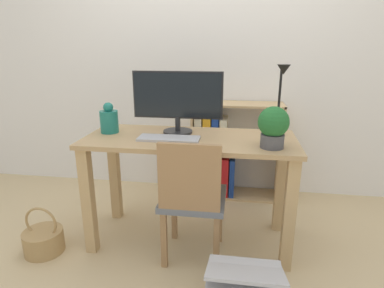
{
  "coord_description": "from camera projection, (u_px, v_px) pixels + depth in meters",
  "views": [
    {
      "loc": [
        0.31,
        -2.0,
        1.34
      ],
      "look_at": [
        0.0,
        0.1,
        0.69
      ],
      "focal_mm": 30.0,
      "sensor_mm": 36.0,
      "label": 1
    }
  ],
  "objects": [
    {
      "name": "ground_plane",
      "position": [
        190.0,
        238.0,
        2.32
      ],
      "size": [
        10.0,
        10.0,
        0.0
      ],
      "primitive_type": "plane",
      "color": "#CCB284"
    },
    {
      "name": "wall_back",
      "position": [
        206.0,
        50.0,
        2.84
      ],
      "size": [
        8.0,
        0.05,
        2.6
      ],
      "color": "white",
      "rests_on": "ground_plane"
    },
    {
      "name": "desk",
      "position": [
        190.0,
        160.0,
        2.15
      ],
      "size": [
        1.38,
        0.57,
        0.76
      ],
      "color": "tan",
      "rests_on": "ground_plane"
    },
    {
      "name": "monitor",
      "position": [
        177.0,
        98.0,
        2.14
      ],
      "size": [
        0.61,
        0.2,
        0.42
      ],
      "color": "#232326",
      "rests_on": "desk"
    },
    {
      "name": "keyboard",
      "position": [
        169.0,
        138.0,
        2.04
      ],
      "size": [
        0.39,
        0.14,
        0.02
      ],
      "color": "#B2B2B7",
      "rests_on": "desk"
    },
    {
      "name": "vase",
      "position": [
        109.0,
        120.0,
        2.2
      ],
      "size": [
        0.12,
        0.12,
        0.21
      ],
      "color": "#1E7266",
      "rests_on": "desk"
    },
    {
      "name": "desk_lamp",
      "position": [
        281.0,
        94.0,
        2.02
      ],
      "size": [
        0.1,
        0.19,
        0.47
      ],
      "color": "black",
      "rests_on": "desk"
    },
    {
      "name": "potted_plant",
      "position": [
        273.0,
        126.0,
        1.85
      ],
      "size": [
        0.18,
        0.18,
        0.24
      ],
      "color": "#4C4C51",
      "rests_on": "desk"
    },
    {
      "name": "chair",
      "position": [
        192.0,
        197.0,
        1.98
      ],
      "size": [
        0.4,
        0.4,
        0.83
      ],
      "rotation": [
        0.0,
        0.0,
        -0.07
      ],
      "color": "slate",
      "rests_on": "ground_plane"
    },
    {
      "name": "bookshelf",
      "position": [
        221.0,
        155.0,
        2.91
      ],
      "size": [
        0.79,
        0.28,
        0.87
      ],
      "color": "tan",
      "rests_on": "ground_plane"
    },
    {
      "name": "basket",
      "position": [
        44.0,
        240.0,
        2.16
      ],
      "size": [
        0.26,
        0.26,
        0.33
      ],
      "color": "tan",
      "rests_on": "ground_plane"
    }
  ]
}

